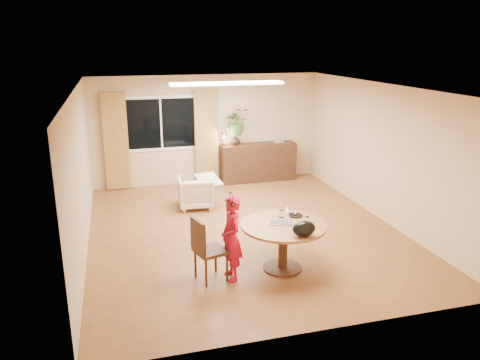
# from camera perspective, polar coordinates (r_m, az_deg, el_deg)

# --- Properties ---
(floor) EXTENTS (6.50, 6.50, 0.00)m
(floor) POSITION_cam_1_polar(r_m,az_deg,el_deg) (8.68, 0.44, -6.12)
(floor) COLOR brown
(floor) RESTS_ON ground
(ceiling) EXTENTS (6.50, 6.50, 0.00)m
(ceiling) POSITION_cam_1_polar(r_m,az_deg,el_deg) (8.04, 0.49, 11.23)
(ceiling) COLOR white
(ceiling) RESTS_ON wall_back
(wall_back) EXTENTS (5.50, 0.00, 5.50)m
(wall_back) POSITION_cam_1_polar(r_m,az_deg,el_deg) (11.36, -4.00, 6.15)
(wall_back) COLOR tan
(wall_back) RESTS_ON floor
(wall_left) EXTENTS (0.00, 6.50, 6.50)m
(wall_left) POSITION_cam_1_polar(r_m,az_deg,el_deg) (8.00, -18.87, 0.81)
(wall_left) COLOR tan
(wall_left) RESTS_ON floor
(wall_right) EXTENTS (0.00, 6.50, 6.50)m
(wall_right) POSITION_cam_1_polar(r_m,az_deg,el_deg) (9.37, 16.90, 3.22)
(wall_right) COLOR tan
(wall_right) RESTS_ON floor
(window) EXTENTS (1.70, 0.03, 1.30)m
(window) POSITION_cam_1_polar(r_m,az_deg,el_deg) (11.14, -9.59, 6.80)
(window) COLOR white
(window) RESTS_ON wall_back
(curtain_left) EXTENTS (0.55, 0.08, 2.25)m
(curtain_left) POSITION_cam_1_polar(r_m,az_deg,el_deg) (11.08, -14.88, 4.55)
(curtain_left) COLOR brown
(curtain_left) RESTS_ON wall_back
(curtain_right) EXTENTS (0.55, 0.08, 2.25)m
(curtain_right) POSITION_cam_1_polar(r_m,az_deg,el_deg) (11.28, -4.14, 5.28)
(curtain_right) COLOR brown
(curtain_right) RESTS_ON wall_back
(ceiling_panel) EXTENTS (2.20, 0.35, 0.05)m
(ceiling_panel) POSITION_cam_1_polar(r_m,az_deg,el_deg) (9.20, -1.58, 11.68)
(ceiling_panel) COLOR white
(ceiling_panel) RESTS_ON ceiling
(dining_table) EXTENTS (1.29, 1.29, 0.73)m
(dining_table) POSITION_cam_1_polar(r_m,az_deg,el_deg) (7.08, 5.31, -6.55)
(dining_table) COLOR brown
(dining_table) RESTS_ON floor
(dining_chair) EXTENTS (0.56, 0.53, 0.96)m
(dining_chair) POSITION_cam_1_polar(r_m,az_deg,el_deg) (6.81, -3.59, -8.37)
(dining_chair) COLOR black
(dining_chair) RESTS_ON floor
(child) EXTENTS (0.49, 0.34, 1.27)m
(child) POSITION_cam_1_polar(r_m,az_deg,el_deg) (6.77, -1.06, -7.09)
(child) COLOR red
(child) RESTS_ON floor
(laptop) EXTENTS (0.39, 0.31, 0.23)m
(laptop) POSITION_cam_1_polar(r_m,az_deg,el_deg) (7.01, 4.73, -4.39)
(laptop) COLOR #B7B7BC
(laptop) RESTS_ON dining_table
(tumbler) EXTENTS (0.09, 0.09, 0.11)m
(tumbler) POSITION_cam_1_polar(r_m,az_deg,el_deg) (7.26, 5.09, -4.15)
(tumbler) COLOR white
(tumbler) RESTS_ON dining_table
(wine_glass) EXTENTS (0.08, 0.08, 0.19)m
(wine_glass) POSITION_cam_1_polar(r_m,az_deg,el_deg) (7.30, 8.24, -3.78)
(wine_glass) COLOR white
(wine_glass) RESTS_ON dining_table
(pot_lid) EXTENTS (0.29, 0.29, 0.04)m
(pot_lid) POSITION_cam_1_polar(r_m,az_deg,el_deg) (7.35, 6.74, -4.24)
(pot_lid) COLOR white
(pot_lid) RESTS_ON dining_table
(handbag) EXTENTS (0.38, 0.29, 0.23)m
(handbag) POSITION_cam_1_polar(r_m,az_deg,el_deg) (6.60, 7.81, -5.90)
(handbag) COLOR black
(handbag) RESTS_ON dining_table
(armchair) EXTENTS (0.75, 0.77, 0.65)m
(armchair) POSITION_cam_1_polar(r_m,az_deg,el_deg) (9.80, -5.42, -1.48)
(armchair) COLOR beige
(armchair) RESTS_ON floor
(throw) EXTENTS (0.56, 0.64, 0.03)m
(throw) POSITION_cam_1_polar(r_m,az_deg,el_deg) (9.70, -3.87, 0.49)
(throw) COLOR beige
(throw) RESTS_ON armchair
(sideboard) EXTENTS (1.87, 0.46, 0.93)m
(sideboard) POSITION_cam_1_polar(r_m,az_deg,el_deg) (11.60, 2.21, 2.19)
(sideboard) COLOR black
(sideboard) RESTS_ON floor
(vase) EXTENTS (0.24, 0.24, 0.25)m
(vase) POSITION_cam_1_polar(r_m,az_deg,el_deg) (11.31, -0.59, 4.89)
(vase) COLOR black
(vase) RESTS_ON sideboard
(bouquet) EXTENTS (0.60, 0.52, 0.66)m
(bouquet) POSITION_cam_1_polar(r_m,az_deg,el_deg) (11.24, -0.39, 7.17)
(bouquet) COLOR #396C28
(bouquet) RESTS_ON vase
(book_stack) EXTENTS (0.22, 0.18, 0.08)m
(book_stack) POSITION_cam_1_polar(r_m,az_deg,el_deg) (11.65, 4.73, 4.77)
(book_stack) COLOR #94674B
(book_stack) RESTS_ON sideboard
(desk_lamp) EXTENTS (0.14, 0.14, 0.31)m
(desk_lamp) POSITION_cam_1_polar(r_m,az_deg,el_deg) (11.19, -1.98, 4.92)
(desk_lamp) COLOR black
(desk_lamp) RESTS_ON sideboard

